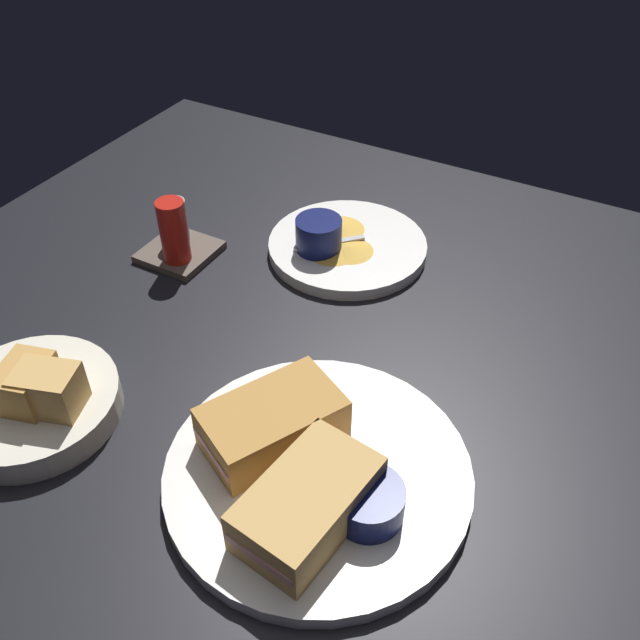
% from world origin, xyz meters
% --- Properties ---
extents(ground_plane, '(1.10, 1.10, 0.03)m').
position_xyz_m(ground_plane, '(0.00, 0.00, -0.01)').
color(ground_plane, black).
extents(plate_sandwich_main, '(0.29, 0.29, 0.02)m').
position_xyz_m(plate_sandwich_main, '(-0.09, -0.09, 0.01)').
color(plate_sandwich_main, white).
rests_on(plate_sandwich_main, ground_plane).
extents(sandwich_half_near, '(0.15, 0.13, 0.05)m').
position_xyz_m(sandwich_half_near, '(-0.08, -0.04, 0.04)').
color(sandwich_half_near, '#C68C42').
rests_on(sandwich_half_near, plate_sandwich_main).
extents(sandwich_half_far, '(0.14, 0.09, 0.05)m').
position_xyz_m(sandwich_half_far, '(-0.14, -0.11, 0.04)').
color(sandwich_half_far, tan).
rests_on(sandwich_half_far, plate_sandwich_main).
extents(ramekin_dark_sauce, '(0.06, 0.06, 0.03)m').
position_xyz_m(ramekin_dark_sauce, '(-0.11, -0.16, 0.03)').
color(ramekin_dark_sauce, '#0C144C').
rests_on(ramekin_dark_sauce, plate_sandwich_main).
extents(spoon_by_dark_ramekin, '(0.04, 0.10, 0.01)m').
position_xyz_m(spoon_by_dark_ramekin, '(-0.09, -0.11, 0.02)').
color(spoon_by_dark_ramekin, silver).
rests_on(spoon_by_dark_ramekin, plate_sandwich_main).
extents(plate_chips_companion, '(0.21, 0.21, 0.02)m').
position_xyz_m(plate_chips_companion, '(0.26, 0.05, 0.01)').
color(plate_chips_companion, white).
rests_on(plate_chips_companion, ground_plane).
extents(ramekin_light_gravy, '(0.06, 0.06, 0.04)m').
position_xyz_m(ramekin_light_gravy, '(0.22, 0.08, 0.04)').
color(ramekin_light_gravy, '#0C144C').
rests_on(ramekin_light_gravy, plate_chips_companion).
extents(spoon_by_gravy_ramekin, '(0.08, 0.08, 0.01)m').
position_xyz_m(spoon_by_gravy_ramekin, '(0.22, 0.08, 0.02)').
color(spoon_by_gravy_ramekin, silver).
rests_on(spoon_by_gravy_ramekin, plate_chips_companion).
extents(plantain_chip_scatter, '(0.13, 0.12, 0.01)m').
position_xyz_m(plantain_chip_scatter, '(0.25, 0.06, 0.02)').
color(plantain_chip_scatter, gold).
rests_on(plantain_chip_scatter, plate_chips_companion).
extents(bread_basket_rear, '(0.18, 0.18, 0.08)m').
position_xyz_m(bread_basket_rear, '(-0.16, 0.20, 0.02)').
color(bread_basket_rear, silver).
rests_on(bread_basket_rear, ground_plane).
extents(condiment_caddy, '(0.09, 0.09, 0.10)m').
position_xyz_m(condiment_caddy, '(0.14, 0.24, 0.03)').
color(condiment_caddy, brown).
rests_on(condiment_caddy, ground_plane).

